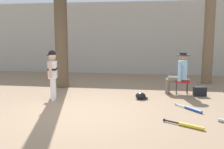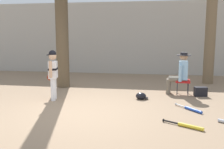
# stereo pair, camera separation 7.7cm
# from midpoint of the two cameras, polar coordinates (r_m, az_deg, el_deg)

# --- Properties ---
(ground_plane) EXTENTS (60.00, 60.00, 0.00)m
(ground_plane) POSITION_cam_midpoint_polar(r_m,az_deg,el_deg) (5.80, -7.11, -8.37)
(ground_plane) COLOR #897056
(concrete_back_wall) EXTENTS (18.00, 0.36, 3.10)m
(concrete_back_wall) POSITION_cam_midpoint_polar(r_m,az_deg,el_deg) (11.60, 1.47, 7.95)
(concrete_back_wall) COLOR #ADA89E
(concrete_back_wall) RESTS_ON ground
(tree_behind_spectator) EXTENTS (0.56, 0.56, 5.74)m
(tree_behind_spectator) POSITION_cam_midpoint_polar(r_m,az_deg,el_deg) (9.66, 21.22, 13.36)
(tree_behind_spectator) COLOR brown
(tree_behind_spectator) RESTS_ON ground
(young_ballplayer) EXTENTS (0.40, 0.57, 1.31)m
(young_ballplayer) POSITION_cam_midpoint_polar(r_m,az_deg,el_deg) (6.93, -12.53, 0.60)
(young_ballplayer) COLOR white
(young_ballplayer) RESTS_ON ground
(folding_stool) EXTENTS (0.43, 0.43, 0.41)m
(folding_stool) POSITION_cam_midpoint_polar(r_m,az_deg,el_deg) (7.76, 15.51, -1.51)
(folding_stool) COLOR red
(folding_stool) RESTS_ON ground
(seated_spectator) EXTENTS (0.67, 0.54, 1.20)m
(seated_spectator) POSITION_cam_midpoint_polar(r_m,az_deg,el_deg) (7.71, 14.86, 0.54)
(seated_spectator) COLOR #6B6051
(seated_spectator) RESTS_ON ground
(handbag_beside_stool) EXTENTS (0.36, 0.23, 0.26)m
(handbag_beside_stool) POSITION_cam_midpoint_polar(r_m,az_deg,el_deg) (7.68, 19.08, -3.56)
(handbag_beside_stool) COLOR black
(handbag_beside_stool) RESTS_ON ground
(bat_blue_youth) EXTENTS (0.55, 0.69, 0.07)m
(bat_blue_youth) POSITION_cam_midpoint_polar(r_m,az_deg,el_deg) (6.20, 17.27, -7.25)
(bat_blue_youth) COLOR #2347AD
(bat_blue_youth) RESTS_ON ground
(bat_yellow_trainer) EXTENTS (0.73, 0.47, 0.07)m
(bat_yellow_trainer) POSITION_cam_midpoint_polar(r_m,az_deg,el_deg) (5.09, 16.60, -10.72)
(bat_yellow_trainer) COLOR yellow
(bat_yellow_trainer) RESTS_ON ground
(batting_helmet_black) EXTENTS (0.32, 0.25, 0.19)m
(batting_helmet_black) POSITION_cam_midpoint_polar(r_m,az_deg,el_deg) (6.99, 6.69, -4.72)
(batting_helmet_black) COLOR black
(batting_helmet_black) RESTS_ON ground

